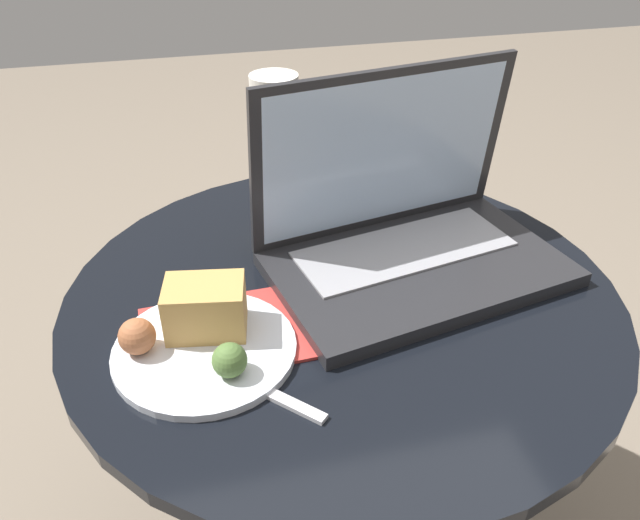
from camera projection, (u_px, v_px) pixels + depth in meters
The scene contains 6 objects.
table at pixel (340, 377), 0.84m from camera, with size 0.67×0.67×0.53m.
napkin at pixel (230, 332), 0.69m from camera, with size 0.20×0.14×0.00m.
laptop at pixel (406, 228), 0.78m from camera, with size 0.39×0.28×0.24m.
beer_glass at pixel (277, 165), 0.78m from camera, with size 0.06×0.06×0.23m.
snack_plate at pixel (201, 332), 0.66m from camera, with size 0.19×0.19×0.07m.
fork at pixel (240, 379), 0.62m from camera, with size 0.13×0.14×0.00m.
Camera 1 is at (-0.17, -0.58, 0.98)m, focal length 35.00 mm.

